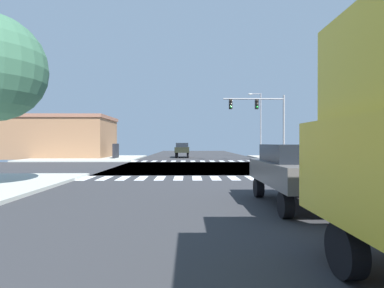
{
  "coord_description": "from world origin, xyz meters",
  "views": [
    {
      "loc": [
        -1.22,
        -23.41,
        1.94
      ],
      "look_at": [
        -0.83,
        7.41,
        1.78
      ],
      "focal_mm": 27.8,
      "sensor_mm": 36.0,
      "label": 1
    }
  ],
  "objects_px": {
    "sedan_outer_5": "(182,149)",
    "sedan_middle_4": "(293,169)",
    "street_lamp": "(259,119)",
    "traffic_signal_mast": "(261,112)",
    "bank_building": "(46,137)"
  },
  "relations": [
    {
      "from": "sedan_outer_5",
      "to": "sedan_middle_4",
      "type": "bearing_deg",
      "value": 97.82
    },
    {
      "from": "street_lamp",
      "to": "sedan_outer_5",
      "type": "relative_size",
      "value": 1.95
    },
    {
      "from": "traffic_signal_mast",
      "to": "street_lamp",
      "type": "relative_size",
      "value": 0.81
    },
    {
      "from": "sedan_outer_5",
      "to": "bank_building",
      "type": "bearing_deg",
      "value": 2.85
    },
    {
      "from": "bank_building",
      "to": "street_lamp",
      "type": "bearing_deg",
      "value": 2.96
    },
    {
      "from": "bank_building",
      "to": "sedan_outer_5",
      "type": "bearing_deg",
      "value": 2.85
    },
    {
      "from": "street_lamp",
      "to": "bank_building",
      "type": "relative_size",
      "value": 0.48
    },
    {
      "from": "sedan_middle_4",
      "to": "sedan_outer_5",
      "type": "bearing_deg",
      "value": 97.82
    },
    {
      "from": "street_lamp",
      "to": "sedan_outer_5",
      "type": "distance_m",
      "value": 10.77
    },
    {
      "from": "sedan_middle_4",
      "to": "sedan_outer_5",
      "type": "xyz_separation_m",
      "value": [
        -4.0,
        29.13,
        0.0
      ]
    },
    {
      "from": "sedan_outer_5",
      "to": "traffic_signal_mast",
      "type": "bearing_deg",
      "value": 136.73
    },
    {
      "from": "traffic_signal_mast",
      "to": "bank_building",
      "type": "relative_size",
      "value": 0.39
    },
    {
      "from": "traffic_signal_mast",
      "to": "sedan_outer_5",
      "type": "distance_m",
      "value": 11.96
    },
    {
      "from": "traffic_signal_mast",
      "to": "sedan_outer_5",
      "type": "bearing_deg",
      "value": 136.73
    },
    {
      "from": "traffic_signal_mast",
      "to": "sedan_middle_4",
      "type": "relative_size",
      "value": 1.59
    }
  ]
}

